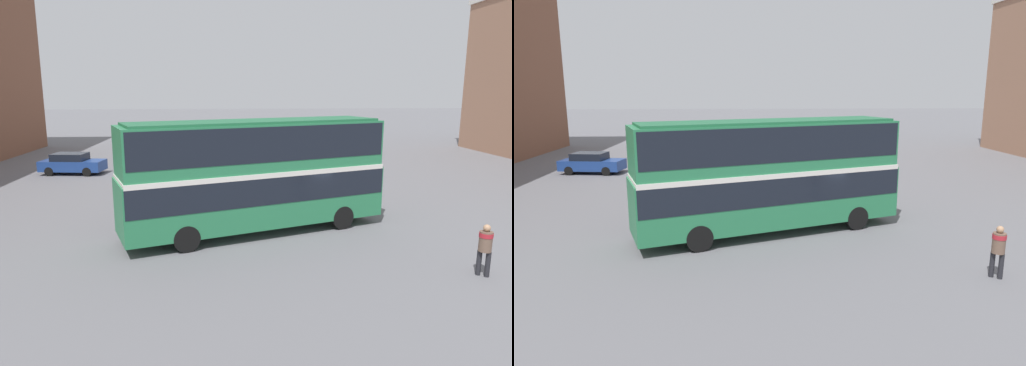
% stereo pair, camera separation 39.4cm
% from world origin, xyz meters
% --- Properties ---
extents(ground_plane, '(240.00, 240.00, 0.00)m').
position_xyz_m(ground_plane, '(0.00, 0.00, 0.00)').
color(ground_plane, slate).
extents(double_decker_bus, '(11.21, 6.13, 4.66)m').
position_xyz_m(double_decker_bus, '(-1.88, -0.65, 2.67)').
color(double_decker_bus, '#287A4C').
rests_on(double_decker_bus, ground_plane).
extents(pedestrian_foreground, '(0.59, 0.59, 1.71)m').
position_xyz_m(pedestrian_foreground, '(5.01, -5.77, 1.05)').
color(pedestrian_foreground, '#232328').
rests_on(pedestrian_foreground, ground_plane).
extents(parked_car_kerb_near, '(4.46, 2.32, 1.47)m').
position_xyz_m(parked_car_kerb_near, '(-13.74, 13.59, 0.75)').
color(parked_car_kerb_near, navy).
rests_on(parked_car_kerb_near, ground_plane).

